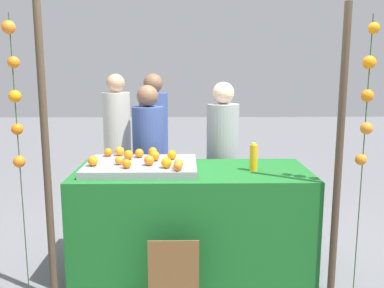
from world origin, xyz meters
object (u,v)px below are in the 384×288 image
Objects in this scene: stall_counter at (192,220)px; vendor_right at (222,167)px; orange_1 at (172,155)px; chalkboard_sign at (174,275)px; juice_bottle at (254,158)px; orange_0 at (139,153)px; vendor_left at (149,169)px.

vendor_right is (0.33, 0.73, 0.31)m from stall_counter.
orange_1 is at bearing -131.36° from vendor_right.
chalkboard_sign is (0.03, -0.78, -0.76)m from orange_1.
chalkboard_sign is at bearing -138.96° from juice_bottle.
juice_bottle reaches higher than orange_0.
stall_counter is 0.78m from orange_0.
stall_counter is 25.18× the size of orange_0.
stall_counter is 3.67× the size of chalkboard_sign.
chalkboard_sign is 0.33× the size of vendor_right.
orange_0 is at bearing -148.87° from vendor_right.
vendor_right is at bearing 48.64° from orange_1.
orange_0 is at bearing 163.73° from orange_1.
chalkboard_sign is at bearing -109.36° from vendor_right.
vendor_left reaches higher than stall_counter.
juice_bottle is 0.84m from vendor_right.
orange_1 is 1.08m from chalkboard_sign.
stall_counter is at bearing -26.55° from orange_0.
orange_0 reaches higher than chalkboard_sign.
vendor_left is (0.04, 0.49, -0.27)m from orange_0.
stall_counter is 1.23× the size of vendor_right.
orange_1 is (-0.18, 0.15, 0.56)m from stall_counter.
orange_0 is (-0.48, 0.24, 0.56)m from stall_counter.
orange_1 reaches higher than chalkboard_sign.
vendor_right is at bearing 70.64° from chalkboard_sign.
vendor_left is at bearing 102.07° from chalkboard_sign.
chalkboard_sign is 1.47m from vendor_left.
stall_counter is at bearing -40.20° from orange_1.
vendor_left is at bearing 85.13° from orange_0.
juice_bottle is 0.15× the size of vendor_right.
orange_0 is 0.31m from orange_1.
vendor_left is at bearing 121.09° from stall_counter.
orange_1 is at bearing -65.81° from vendor_left.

